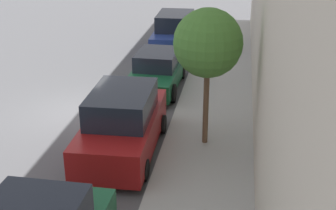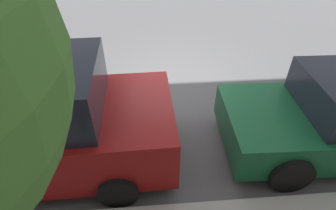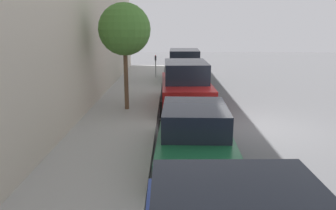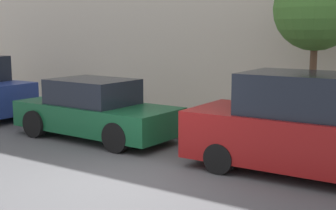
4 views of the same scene
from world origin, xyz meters
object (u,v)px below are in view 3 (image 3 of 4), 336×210
street_tree (125,30)px  parked_suv_nearest (184,67)px  parked_sedan_third (194,136)px  parked_suv_second (186,86)px  parking_meter_near (156,64)px

street_tree → parked_suv_nearest: bearing=-110.5°
parked_sedan_third → parked_suv_nearest: bearing=-91.1°
parked_sedan_third → street_tree: street_tree is taller
parked_suv_second → street_tree: street_tree is taller
parked_suv_second → street_tree: 3.44m
parked_suv_nearest → parked_sedan_third: size_ratio=1.06×
parked_suv_nearest → parked_sedan_third: parked_suv_nearest is taller
parked_suv_second → street_tree: bearing=17.2°
parked_suv_nearest → parked_suv_second: bearing=88.2°
parking_meter_near → street_tree: (0.82, 7.84, 2.26)m
parked_suv_nearest → parking_meter_near: bearing=-26.4°
parked_suv_second → street_tree: (2.40, 0.74, 2.35)m
parked_suv_second → parked_sedan_third: (0.03, 5.63, -0.21)m
parked_sedan_third → parking_meter_near: size_ratio=3.21×
parked_sedan_third → parking_meter_near: parking_meter_near is taller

